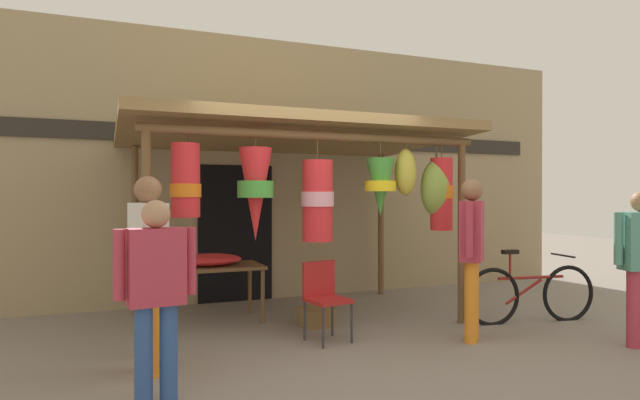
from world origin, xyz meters
TOP-DOWN VIEW (x-y plane):
  - ground_plane at (0.00, 0.00)m, footprint 30.00×30.00m
  - shop_facade at (-0.00, 2.49)m, footprint 11.29×0.29m
  - market_stall_canopy at (0.24, 0.72)m, footprint 4.16×2.54m
  - display_table at (-0.80, 1.21)m, footprint 1.22×0.72m
  - flower_heap_on_table at (-0.83, 1.21)m, footprint 0.84×0.59m
  - folding_chair at (0.16, -0.08)m, footprint 0.47×0.47m
  - wicker_basket_by_table at (0.34, 0.57)m, footprint 0.47×0.47m
  - parked_bicycle at (2.81, -0.30)m, footprint 1.73×0.46m
  - customer_foreground at (-1.67, -0.51)m, footprint 0.32×0.57m
  - shopper_by_bananas at (1.61, -0.70)m, footprint 0.44×0.45m
  - passerby_at_right at (-1.67, -1.28)m, footprint 0.59×0.26m

SIDE VIEW (x-z plane):
  - ground_plane at x=0.00m, z-range 0.00..0.00m
  - wicker_basket_by_table at x=0.34m, z-range 0.00..0.21m
  - parked_bicycle at x=2.81m, z-range -0.11..0.81m
  - folding_chair at x=0.16m, z-range 0.08..0.92m
  - display_table at x=-0.80m, z-range 0.27..0.97m
  - flower_heap_on_table at x=-0.83m, z-range 0.69..0.84m
  - passerby_at_right at x=-1.67m, z-range 0.13..1.65m
  - customer_foreground at x=-1.67m, z-range 0.16..1.88m
  - shopper_by_bananas at x=1.61m, z-range 0.16..1.89m
  - shop_facade at x=0.00m, z-range 0.00..3.91m
  - market_stall_canopy at x=0.24m, z-range 0.84..3.29m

